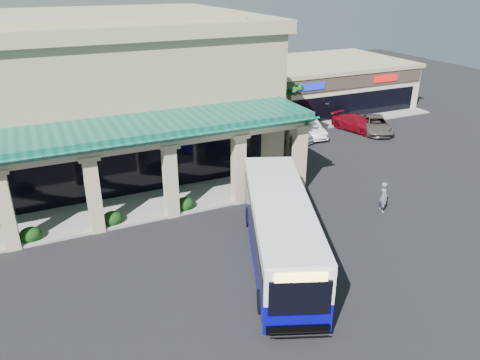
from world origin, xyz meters
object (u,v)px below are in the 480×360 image
pedestrian (383,197)px  car_gray (375,124)px  car_white (309,128)px  car_red (356,123)px  transit_bus (279,230)px  car_silver (290,131)px

pedestrian → car_gray: 16.51m
car_white → car_red: 4.98m
pedestrian → car_gray: bearing=-23.1°
transit_bus → pedestrian: 8.84m
transit_bus → car_gray: 24.04m
car_red → car_gray: bearing=-53.0°
transit_bus → car_gray: transit_bus is taller
car_silver → car_white: (2.10, 0.11, -0.09)m
car_gray → pedestrian: bearing=-103.3°
car_red → car_gray: 1.75m
pedestrian → car_red: bearing=-17.0°
car_red → car_gray: car_gray is taller
transit_bus → car_silver: bearing=79.7°
pedestrian → car_white: bearing=0.2°
car_white → car_gray: (6.35, -1.54, -0.02)m
car_gray → car_silver: bearing=-165.0°
pedestrian → car_silver: (1.72, 14.44, -0.14)m
transit_bus → car_white: (12.39, 16.58, -0.99)m
transit_bus → car_gray: size_ratio=2.36×
transit_bus → pedestrian: (8.57, 2.03, -0.76)m
transit_bus → car_silver: (10.28, 16.47, -0.90)m
transit_bus → car_gray: bearing=60.4°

